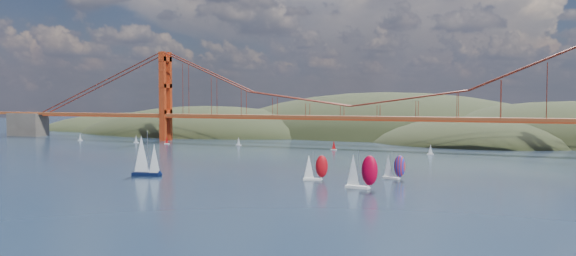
# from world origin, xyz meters

# --- Properties ---
(ground) EXTENTS (1200.00, 1200.00, 0.00)m
(ground) POSITION_xyz_m (0.00, 0.00, 0.00)
(ground) COLOR black
(ground) RESTS_ON ground
(headlands) EXTENTS (725.00, 225.00, 96.00)m
(headlands) POSITION_xyz_m (44.95, 278.29, -12.46)
(headlands) COLOR black
(headlands) RESTS_ON ground
(bridge) EXTENTS (552.00, 12.00, 55.00)m
(bridge) POSITION_xyz_m (-1.75, 180.00, 32.23)
(bridge) COLOR brown
(bridge) RESTS_ON ground
(sloop_navy) EXTENTS (10.05, 6.33, 15.02)m
(sloop_navy) POSITION_xyz_m (-28.67, 42.96, 6.63)
(sloop_navy) COLOR black
(sloop_navy) RESTS_ON ground
(racer_0) EXTENTS (8.03, 4.94, 8.98)m
(racer_0) POSITION_xyz_m (26.94, 55.97, 4.25)
(racer_0) COLOR silver
(racer_0) RESTS_ON ground
(racer_1) EXTENTS (9.58, 4.01, 10.94)m
(racer_1) POSITION_xyz_m (44.98, 45.43, 5.17)
(racer_1) COLOR white
(racer_1) RESTS_ON ground
(racer_rwb) EXTENTS (7.84, 4.28, 8.79)m
(racer_rwb) POSITION_xyz_m (49.07, 68.25, 4.15)
(racer_rwb) COLOR silver
(racer_rwb) RESTS_ON ground
(distant_boat_0) EXTENTS (3.00, 2.00, 4.70)m
(distant_boat_0) POSITION_xyz_m (-169.07, 158.58, 2.41)
(distant_boat_0) COLOR silver
(distant_boat_0) RESTS_ON ground
(distant_boat_1) EXTENTS (3.00, 2.00, 4.70)m
(distant_boat_1) POSITION_xyz_m (-125.58, 158.26, 2.41)
(distant_boat_1) COLOR silver
(distant_boat_1) RESTS_ON ground
(distant_boat_2) EXTENTS (3.00, 2.00, 4.70)m
(distant_boat_2) POSITION_xyz_m (-103.31, 157.81, 2.41)
(distant_boat_2) COLOR silver
(distant_boat_2) RESTS_ON ground
(distant_boat_3) EXTENTS (3.00, 2.00, 4.70)m
(distant_boat_3) POSITION_xyz_m (-60.68, 165.66, 2.41)
(distant_boat_3) COLOR silver
(distant_boat_3) RESTS_ON ground
(distant_boat_8) EXTENTS (3.00, 2.00, 4.70)m
(distant_boat_8) POSITION_xyz_m (46.21, 154.71, 2.41)
(distant_boat_8) COLOR silver
(distant_boat_8) RESTS_ON ground
(distant_boat_9) EXTENTS (3.00, 2.00, 4.70)m
(distant_boat_9) POSITION_xyz_m (-2.78, 160.08, 2.41)
(distant_boat_9) COLOR silver
(distant_boat_9) RESTS_ON ground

